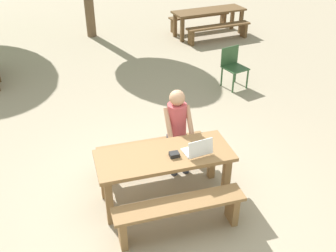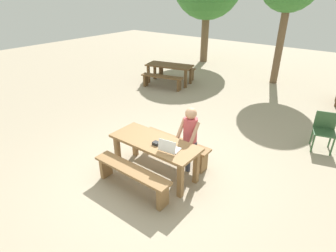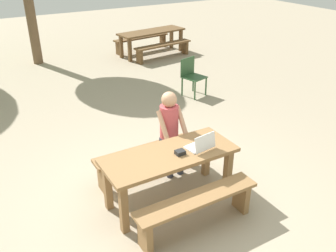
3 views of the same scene
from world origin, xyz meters
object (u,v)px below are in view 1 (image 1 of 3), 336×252
(small_pouch, at_px, (174,155))
(plastic_chair, at_px, (233,66))
(laptop, at_px, (198,149))
(picnic_table_rear, at_px, (209,14))
(picnic_table_front, at_px, (164,162))
(person_seated, at_px, (178,125))

(small_pouch, xyz_separation_m, plastic_chair, (2.25, 3.10, -0.30))
(laptop, height_order, picnic_table_rear, laptop)
(picnic_table_front, xyz_separation_m, person_seated, (0.37, 0.60, 0.14))
(person_seated, distance_m, plastic_chair, 3.15)
(laptop, height_order, plastic_chair, laptop)
(laptop, height_order, person_seated, person_seated)
(plastic_chair, relative_size, picnic_table_rear, 0.39)
(laptop, xyz_separation_m, picnic_table_rear, (2.73, 6.50, -0.17))
(picnic_table_front, bearing_deg, plastic_chair, 52.04)
(laptop, xyz_separation_m, person_seated, (-0.05, 0.70, -0.04))
(picnic_table_front, height_order, person_seated, person_seated)
(small_pouch, distance_m, person_seated, 0.73)
(small_pouch, relative_size, person_seated, 0.09)
(small_pouch, bearing_deg, picnic_table_front, 142.06)
(laptop, height_order, small_pouch, laptop)
(picnic_table_front, distance_m, person_seated, 0.72)
(plastic_chair, bearing_deg, small_pouch, -141.14)
(small_pouch, height_order, plastic_chair, plastic_chair)
(picnic_table_front, bearing_deg, small_pouch, -37.94)
(picnic_table_front, relative_size, plastic_chair, 2.08)
(laptop, relative_size, person_seated, 0.29)
(picnic_table_front, distance_m, laptop, 0.46)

